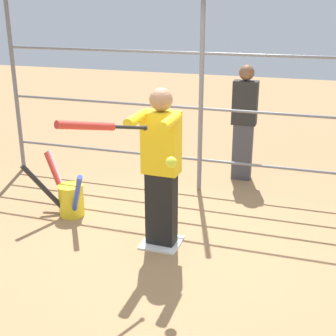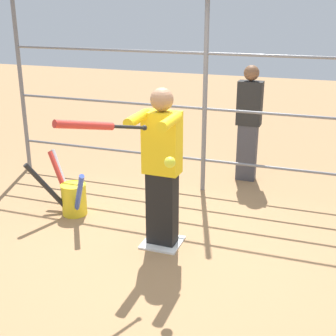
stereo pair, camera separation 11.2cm
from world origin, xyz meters
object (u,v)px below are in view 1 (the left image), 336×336
object	(u,v)px
batter	(161,164)
softball_in_flight	(171,162)
baseball_bat_swinging	(94,126)
bystander_behind_fence	(244,121)
bat_bucket	(68,197)

from	to	relation	value
batter	softball_in_flight	xyz separation A→B (m)	(-0.31, 0.64, 0.26)
batter	softball_in_flight	distance (m)	0.76
baseball_bat_swinging	bystander_behind_fence	size ratio (longest dim) A/B	0.52
batter	baseball_bat_swinging	size ratio (longest dim) A/B	1.98
baseball_bat_swinging	bat_bucket	xyz separation A→B (m)	(1.04, -1.26, -1.27)
batter	bat_bucket	distance (m)	1.49
batter	bat_bucket	world-z (taller)	batter
batter	bystander_behind_fence	bearing A→B (deg)	-102.15
batter	bystander_behind_fence	size ratio (longest dim) A/B	1.02
softball_in_flight	bystander_behind_fence	world-z (taller)	bystander_behind_fence
batter	bystander_behind_fence	world-z (taller)	batter
bat_bucket	bystander_behind_fence	bearing A→B (deg)	-133.29
baseball_bat_swinging	bystander_behind_fence	world-z (taller)	bystander_behind_fence
batter	bat_bucket	size ratio (longest dim) A/B	1.87
softball_in_flight	bystander_behind_fence	size ratio (longest dim) A/B	0.06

